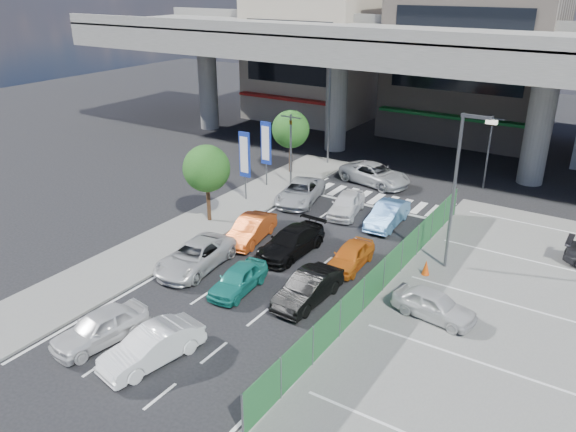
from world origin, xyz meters
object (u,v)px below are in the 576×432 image
Objects in this scene: wagon_silver_front_left at (300,192)px; parked_sedan_white at (434,305)px; street_lamp_right at (459,180)px; taxi_orange_left at (251,230)px; tree_far at (291,129)px; hatch_white_back_mid at (152,346)px; signboard_near at (245,157)px; hatch_black_mid_right at (308,288)px; kei_truck_front_right at (387,215)px; crossing_wagon_silver at (375,174)px; sedan_white_front_mid at (347,204)px; sedan_white_mid_left at (195,256)px; sedan_black_mid at (291,242)px; van_white_back_left at (100,327)px; taxi_teal_mid at (238,279)px; taxi_orange_right at (351,256)px; traffic_light_right at (491,134)px; traffic_light_left at (291,132)px; signboard_far at (266,145)px; street_lamp_left at (331,105)px; traffic_cone at (426,267)px; tree_near at (207,169)px.

wagon_silver_front_left is 14.95m from parked_sedan_white.
street_lamp_right is 11.57m from taxi_orange_left.
hatch_white_back_mid is at bearing -70.70° from tree_far.
parked_sedan_white is (12.14, -8.73, -0.00)m from wagon_silver_front_left.
signboard_near is 1.12× the size of hatch_black_mid_right.
kei_truck_front_right is 0.79× the size of crossing_wagon_silver.
taxi_orange_left is 6.96m from sedan_white_front_mid.
sedan_black_mid is (3.21, 4.06, 0.00)m from sedan_white_mid_left.
sedan_black_mid is (7.30, -11.45, -2.70)m from tree_far.
van_white_back_left is 0.82× the size of wagon_silver_front_left.
kei_truck_front_right is (2.87, 10.92, 0.07)m from taxi_teal_mid.
taxi_orange_left and wagon_silver_front_left have the same top height.
parked_sedan_white reaches higher than taxi_orange_right.
wagon_silver_front_left is (3.74, -4.69, -2.70)m from tree_far.
traffic_light_right is 1.28× the size of sedan_white_front_mid.
sedan_white_mid_left and hatch_black_mid_right have the same top height.
hatch_black_mid_right is at bearing 61.53° from van_white_back_left.
traffic_light_right is (11.70, 7.00, 0.00)m from traffic_light_left.
taxi_orange_left is at bearing 101.72° from van_white_back_left.
signboard_near is at bearing -177.96° from sedan_white_front_mid.
taxi_teal_mid is (-0.48, 6.07, -0.07)m from hatch_white_back_mid.
signboard_far is 1.28× the size of taxi_teal_mid.
wagon_silver_front_left is at bearing 134.36° from taxi_orange_right.
signboard_near is at bearing 119.14° from taxi_orange_left.
traffic_light_left is 15.87m from hatch_black_mid_right.
hatch_black_mid_right is (9.10, -18.67, -4.08)m from street_lamp_left.
traffic_light_right reaches higher than parked_sedan_white.
traffic_cone is (7.82, -11.06, -0.29)m from crossing_wagon_silver.
taxi_teal_mid is 0.88× the size of taxi_orange_left.
sedan_black_mid is at bearing -57.50° from traffic_light_left.
tree_far is 0.91× the size of crossing_wagon_silver.
sedan_white_mid_left is at bearing -68.80° from signboard_near.
street_lamp_right reaches higher than signboard_near.
signboard_far is at bearing 102.52° from sedan_white_mid_left.
street_lamp_right is 1.98× the size of sedan_white_front_mid.
sedan_black_mid is (-7.67, -2.95, -4.08)m from street_lamp_right.
van_white_back_left is (4.84, -18.87, -2.37)m from signboard_far.
traffic_light_left is 1.41× the size of taxi_orange_right.
signboard_near reaches higher than wagon_silver_front_left.
sedan_black_mid and kei_truck_front_right have the same top height.
taxi_orange_right is at bearing 72.57° from van_white_back_left.
taxi_teal_mid is 0.88× the size of kei_truck_front_right.
taxi_orange_right reaches higher than taxi_teal_mid.
taxi_teal_mid is at bearing -127.00° from taxi_orange_right.
kei_truck_front_right is at bearing 131.09° from traffic_cone.
sedan_white_mid_left is 1.23× the size of sedan_white_front_mid.
crossing_wagon_silver is 1.43× the size of parked_sedan_white.
street_lamp_left is at bearing 85.01° from signboard_near.
tree_near is 1.01× the size of sedan_black_mid.
hatch_black_mid_right is (-2.73, -19.67, -3.25)m from traffic_light_right.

